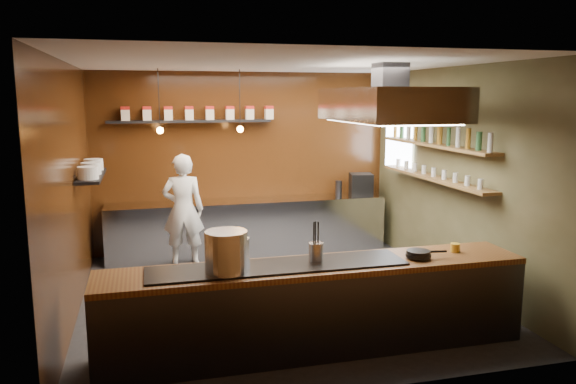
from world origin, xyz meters
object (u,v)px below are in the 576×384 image
object	(u,v)px
espresso_machine	(361,184)
chef	(183,210)
extractor_hood	(389,104)
stockpot_large	(226,252)
stockpot_small	(232,254)

from	to	relation	value
espresso_machine	chef	world-z (taller)	chef
extractor_hood	chef	bearing A→B (deg)	137.58
stockpot_large	espresso_machine	xyz separation A→B (m)	(2.92, 3.84, -0.05)
stockpot_large	extractor_hood	bearing A→B (deg)	29.94
espresso_machine	stockpot_large	bearing A→B (deg)	-115.18
stockpot_large	chef	xyz separation A→B (m)	(-0.16, 3.47, -0.27)
extractor_hood	stockpot_large	world-z (taller)	extractor_hood
stockpot_large	stockpot_small	world-z (taller)	stockpot_large
extractor_hood	chef	size ratio (longest dim) A/B	1.15
extractor_hood	espresso_machine	xyz separation A→B (m)	(0.69, 2.55, -1.42)
chef	extractor_hood	bearing A→B (deg)	143.60
extractor_hood	chef	distance (m)	3.63
stockpot_large	stockpot_small	size ratio (longest dim) A/B	1.22
stockpot_small	chef	bearing A→B (deg)	93.80
espresso_machine	chef	bearing A→B (deg)	-161.20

